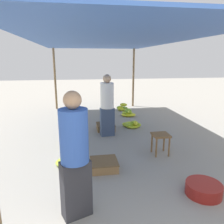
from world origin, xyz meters
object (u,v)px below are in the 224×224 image
stool (161,138)px  banana_pile_right_0 (132,125)px  basin_black (204,189)px  banana_pile_right_2 (123,108)px  banana_pile_right_1 (128,113)px  crate_mid (104,165)px  banana_pile_left_2 (72,161)px  shopper_walking_mid (107,105)px  vendor_foreground (75,155)px  banana_pile_left_0 (68,115)px  banana_pile_left_3 (70,109)px  crate_near (106,127)px  banana_pile_left_1 (71,141)px

stool → banana_pile_right_0: bearing=94.0°
basin_black → banana_pile_right_2: bearing=90.7°
basin_black → banana_pile_right_0: (-0.24, 3.34, -0.00)m
banana_pile_right_0 → basin_black: bearing=-85.8°
stool → banana_pile_right_1: size_ratio=0.85×
crate_mid → banana_pile_left_2: bearing=153.2°
banana_pile_right_0 → shopper_walking_mid: size_ratio=0.37×
vendor_foreground → banana_pile_right_0: (1.59, 3.48, -0.75)m
vendor_foreground → banana_pile_right_2: size_ratio=3.30×
banana_pile_left_0 → shopper_walking_mid: shopper_walking_mid is taller
banana_pile_left_3 → crate_near: size_ratio=1.16×
vendor_foreground → stool: bearing=42.7°
banana_pile_left_1 → banana_pile_right_1: size_ratio=0.84×
banana_pile_left_0 → crate_mid: banana_pile_left_0 is taller
stool → banana_pile_left_1: size_ratio=1.01×
stool → shopper_walking_mid: (-0.94, 1.32, 0.47)m
shopper_walking_mid → banana_pile_left_0: bearing=118.9°
banana_pile_right_2 → shopper_walking_mid: size_ratio=0.31×
vendor_foreground → crate_mid: 1.45m
banana_pile_right_2 → crate_near: (-0.97, -2.30, -0.01)m
banana_pile_left_1 → crate_near: bearing=49.0°
banana_pile_left_3 → crate_mid: banana_pile_left_3 is taller
vendor_foreground → banana_pile_right_1: bearing=69.6°
basin_black → crate_near: size_ratio=1.04×
stool → basin_black: bearing=-85.6°
banana_pile_left_2 → shopper_walking_mid: (0.88, 1.49, 0.76)m
banana_pile_right_2 → crate_near: size_ratio=0.97×
vendor_foreground → basin_black: vendor_foreground is taller
banana_pile_right_1 → stool: bearing=-91.1°
basin_black → banana_pile_left_1: size_ratio=1.18×
banana_pile_left_0 → crate_near: (1.10, -1.49, -0.00)m
crate_mid → banana_pile_right_0: bearing=64.7°
banana_pile_left_3 → crate_near: 2.70m
banana_pile_left_0 → banana_pile_right_0: banana_pile_left_0 is taller
banana_pile_right_2 → banana_pile_right_0: bearing=-94.7°
basin_black → banana_pile_right_0: bearing=94.2°
banana_pile_right_1 → banana_pile_left_0: bearing=178.2°
banana_pile_right_2 → crate_mid: (-1.29, -4.54, -0.01)m
banana_pile_left_2 → shopper_walking_mid: 1.89m
banana_pile_right_0 → crate_mid: bearing=-115.3°
stool → basin_black: 1.48m
banana_pile_left_0 → crate_mid: (0.78, -3.74, -0.01)m
banana_pile_right_0 → crate_near: size_ratio=1.16×
basin_black → shopper_walking_mid: 3.05m
stool → basin_black: (0.11, -1.45, -0.26)m
stool → basin_black: stool is taller
banana_pile_right_0 → crate_near: bearing=-172.8°
banana_pile_left_0 → crate_near: banana_pile_left_0 is taller
basin_black → shopper_walking_mid: size_ratio=0.33×
crate_mid → banana_pile_left_0: bearing=101.8°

